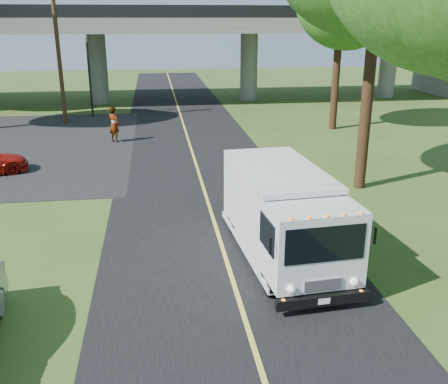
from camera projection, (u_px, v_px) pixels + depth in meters
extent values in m
plane|color=#324A1A|center=(248.00, 331.00, 10.77)|extent=(120.00, 120.00, 0.00)
cube|color=black|center=(203.00, 186.00, 20.12)|extent=(7.00, 90.00, 0.02)
cube|color=gold|center=(203.00, 185.00, 20.11)|extent=(0.12, 90.00, 0.01)
cube|color=slate|center=(174.00, 24.00, 38.73)|extent=(50.00, 9.00, 1.20)
cube|color=black|center=(176.00, 11.00, 34.32)|extent=(50.00, 0.25, 0.80)
cube|color=black|center=(171.00, 13.00, 42.55)|extent=(50.00, 0.25, 0.80)
cylinder|color=slate|center=(98.00, 69.00, 39.03)|extent=(1.40, 1.40, 5.40)
cylinder|color=slate|center=(249.00, 67.00, 40.60)|extent=(1.40, 1.40, 5.40)
cylinder|color=slate|center=(388.00, 65.00, 42.18)|extent=(1.40, 1.40, 5.40)
cylinder|color=black|center=(90.00, 79.00, 33.45)|extent=(0.14, 0.14, 5.20)
imported|color=black|center=(87.00, 48.00, 32.79)|extent=(0.18, 0.22, 1.10)
cylinder|color=#472D19|center=(58.00, 51.00, 30.76)|extent=(0.26, 0.26, 9.00)
cylinder|color=#382314|center=(368.00, 90.00, 18.74)|extent=(0.44, 0.44, 7.70)
cylinder|color=#382314|center=(336.00, 73.00, 29.57)|extent=(0.44, 0.44, 6.65)
cube|color=silver|center=(275.00, 199.00, 14.30)|extent=(2.44, 4.09, 2.01)
cube|color=silver|center=(311.00, 241.00, 11.77)|extent=(2.26, 1.77, 1.83)
cube|color=black|center=(325.00, 244.00, 10.95)|extent=(1.88, 0.21, 0.85)
cube|color=black|center=(323.00, 300.00, 11.31)|extent=(2.24, 0.33, 0.25)
cube|color=silver|center=(277.00, 243.00, 14.38)|extent=(2.53, 5.34, 0.16)
cylinder|color=black|center=(270.00, 279.00, 12.08)|extent=(0.31, 0.82, 0.81)
cylinder|color=black|center=(340.00, 272.00, 12.45)|extent=(0.31, 0.82, 0.81)
cylinder|color=black|center=(235.00, 221.00, 15.55)|extent=(0.31, 0.82, 0.81)
cylinder|color=black|center=(290.00, 217.00, 15.92)|extent=(0.31, 0.82, 0.81)
imported|color=gray|center=(114.00, 125.00, 26.99)|extent=(0.84, 0.81, 1.94)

